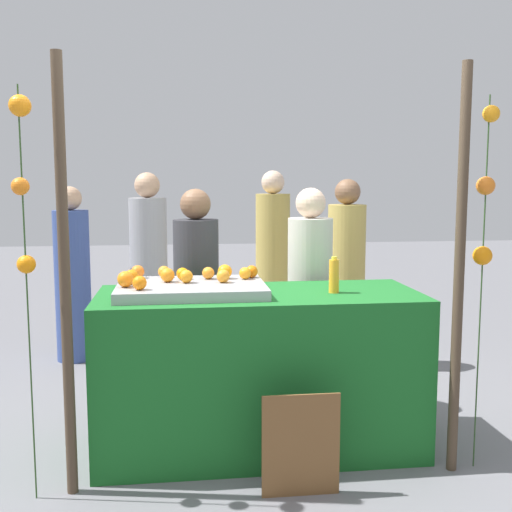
{
  "coord_description": "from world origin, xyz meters",
  "views": [
    {
      "loc": [
        -0.46,
        -3.53,
        1.6
      ],
      "look_at": [
        0.0,
        0.15,
        1.15
      ],
      "focal_mm": 43.08,
      "sensor_mm": 36.0,
      "label": 1
    }
  ],
  "objects_px": {
    "chalkboard_sign": "(301,446)",
    "orange_0": "(140,283)",
    "orange_1": "(225,272)",
    "vendor_right": "(310,306)",
    "juice_bottle": "(334,276)",
    "vendor_left": "(197,309)",
    "stall_counter": "(259,371)"
  },
  "relations": [
    {
      "from": "stall_counter",
      "to": "vendor_left",
      "type": "bearing_deg",
      "value": 117.9
    },
    {
      "from": "juice_bottle",
      "to": "vendor_right",
      "type": "height_order",
      "value": "vendor_right"
    },
    {
      "from": "chalkboard_sign",
      "to": "juice_bottle",
      "type": "bearing_deg",
      "value": 61.22
    },
    {
      "from": "chalkboard_sign",
      "to": "vendor_left",
      "type": "distance_m",
      "value": 1.43
    },
    {
      "from": "orange_1",
      "to": "chalkboard_sign",
      "type": "distance_m",
      "value": 1.15
    },
    {
      "from": "juice_bottle",
      "to": "stall_counter",
      "type": "bearing_deg",
      "value": 173.23
    },
    {
      "from": "stall_counter",
      "to": "orange_0",
      "type": "bearing_deg",
      "value": -166.99
    },
    {
      "from": "stall_counter",
      "to": "juice_bottle",
      "type": "relative_size",
      "value": 8.84
    },
    {
      "from": "stall_counter",
      "to": "juice_bottle",
      "type": "height_order",
      "value": "juice_bottle"
    },
    {
      "from": "orange_1",
      "to": "chalkboard_sign",
      "type": "xyz_separation_m",
      "value": [
        0.32,
        -0.78,
        -0.79
      ]
    },
    {
      "from": "vendor_left",
      "to": "juice_bottle",
      "type": "bearing_deg",
      "value": -42.2
    },
    {
      "from": "orange_1",
      "to": "vendor_left",
      "type": "height_order",
      "value": "vendor_left"
    },
    {
      "from": "stall_counter",
      "to": "vendor_left",
      "type": "distance_m",
      "value": 0.79
    },
    {
      "from": "orange_0",
      "to": "chalkboard_sign",
      "type": "height_order",
      "value": "orange_0"
    },
    {
      "from": "orange_0",
      "to": "vendor_left",
      "type": "relative_size",
      "value": 0.05
    },
    {
      "from": "juice_bottle",
      "to": "vendor_left",
      "type": "relative_size",
      "value": 0.14
    },
    {
      "from": "vendor_right",
      "to": "orange_0",
      "type": "bearing_deg",
      "value": -144.71
    },
    {
      "from": "stall_counter",
      "to": "orange_1",
      "type": "height_order",
      "value": "orange_1"
    },
    {
      "from": "stall_counter",
      "to": "vendor_right",
      "type": "bearing_deg",
      "value": 55.3
    },
    {
      "from": "orange_1",
      "to": "vendor_left",
      "type": "relative_size",
      "value": 0.06
    },
    {
      "from": "chalkboard_sign",
      "to": "orange_0",
      "type": "bearing_deg",
      "value": 151.5
    },
    {
      "from": "stall_counter",
      "to": "vendor_left",
      "type": "relative_size",
      "value": 1.22
    },
    {
      "from": "vendor_left",
      "to": "orange_0",
      "type": "bearing_deg",
      "value": -111.98
    },
    {
      "from": "juice_bottle",
      "to": "vendor_left",
      "type": "height_order",
      "value": "vendor_left"
    },
    {
      "from": "vendor_left",
      "to": "vendor_right",
      "type": "height_order",
      "value": "vendor_right"
    },
    {
      "from": "chalkboard_sign",
      "to": "vendor_left",
      "type": "xyz_separation_m",
      "value": [
        -0.49,
        1.26,
        0.46
      ]
    },
    {
      "from": "stall_counter",
      "to": "chalkboard_sign",
      "type": "relative_size",
      "value": 3.46
    },
    {
      "from": "chalkboard_sign",
      "to": "vendor_right",
      "type": "distance_m",
      "value": 1.36
    },
    {
      "from": "orange_1",
      "to": "juice_bottle",
      "type": "xyz_separation_m",
      "value": [
        0.63,
        -0.23,
        -0.0
      ]
    },
    {
      "from": "orange_1",
      "to": "vendor_right",
      "type": "relative_size",
      "value": 0.06
    },
    {
      "from": "stall_counter",
      "to": "vendor_right",
      "type": "xyz_separation_m",
      "value": [
        0.44,
        0.64,
        0.25
      ]
    },
    {
      "from": "vendor_right",
      "to": "juice_bottle",
      "type": "bearing_deg",
      "value": -90.37
    }
  ]
}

